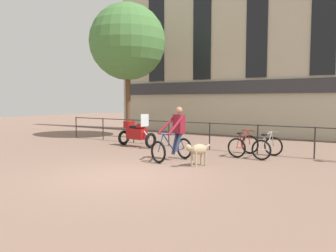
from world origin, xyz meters
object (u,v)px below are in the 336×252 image
parked_motorcycle (137,133)px  parked_bicycle_near_lamp (243,145)px  cyclist_with_bike (175,136)px  dog (197,150)px  parked_bicycle_mid_left (268,147)px

parked_motorcycle → parked_bicycle_near_lamp: parked_motorcycle is taller
parked_bicycle_near_lamp → cyclist_with_bike: bearing=58.3°
parked_motorcycle → parked_bicycle_near_lamp: size_ratio=1.48×
cyclist_with_bike → parked_motorcycle: size_ratio=0.98×
cyclist_with_bike → dog: 1.14m
parked_bicycle_near_lamp → dog: bearing=83.5°
parked_bicycle_mid_left → dog: bearing=67.0°
cyclist_with_bike → parked_bicycle_near_lamp: (1.52, 2.03, -0.41)m
parked_bicycle_near_lamp → parked_bicycle_mid_left: (0.82, 0.00, 0.00)m
dog → parked_bicycle_near_lamp: 2.51m
parked_motorcycle → parked_bicycle_near_lamp: 4.49m
dog → parked_bicycle_mid_left: 2.79m
dog → parked_motorcycle: bearing=169.7°
dog → parked_bicycle_mid_left: bearing=80.5°
parked_bicycle_near_lamp → parked_bicycle_mid_left: bearing=-174.9°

